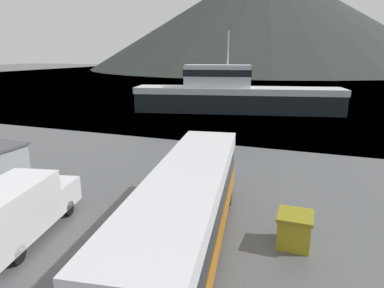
{
  "coord_description": "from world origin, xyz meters",
  "views": [
    {
      "loc": [
        2.57,
        -4.8,
        7.24
      ],
      "look_at": [
        -4.25,
        13.73,
        2.0
      ],
      "focal_mm": 32.0,
      "sensor_mm": 36.0,
      "label": 1
    }
  ],
  "objects_px": {
    "storage_bin": "(294,229)",
    "fishing_boat": "(234,94)",
    "tour_bus": "(188,207)",
    "delivery_van": "(18,209)"
  },
  "relations": [
    {
      "from": "fishing_boat",
      "to": "storage_bin",
      "type": "bearing_deg",
      "value": 5.09
    },
    {
      "from": "fishing_boat",
      "to": "delivery_van",
      "type": "bearing_deg",
      "value": -14.01
    },
    {
      "from": "delivery_van",
      "to": "tour_bus",
      "type": "bearing_deg",
      "value": -0.08
    },
    {
      "from": "tour_bus",
      "to": "delivery_van",
      "type": "relative_size",
      "value": 2.03
    },
    {
      "from": "tour_bus",
      "to": "delivery_van",
      "type": "bearing_deg",
      "value": -176.7
    },
    {
      "from": "delivery_van",
      "to": "fishing_boat",
      "type": "relative_size",
      "value": 0.24
    },
    {
      "from": "tour_bus",
      "to": "storage_bin",
      "type": "height_order",
      "value": "tour_bus"
    },
    {
      "from": "tour_bus",
      "to": "fishing_boat",
      "type": "relative_size",
      "value": 0.5
    },
    {
      "from": "delivery_van",
      "to": "storage_bin",
      "type": "distance_m",
      "value": 10.87
    },
    {
      "from": "storage_bin",
      "to": "fishing_boat",
      "type": "bearing_deg",
      "value": 107.78
    }
  ]
}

